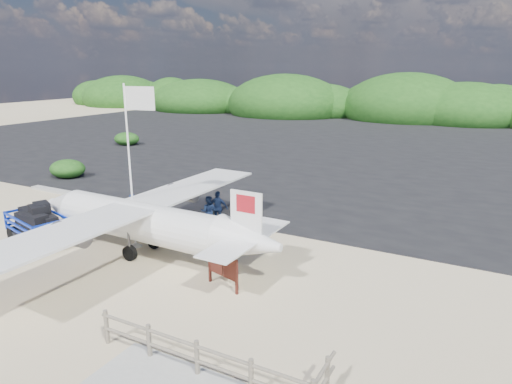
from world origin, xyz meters
TOP-DOWN VIEW (x-y plane):
  - ground at (0.00, 0.00)m, footprint 160.00×160.00m
  - asphalt_apron at (0.00, 30.00)m, footprint 90.00×50.00m
  - lagoon at (-9.00, 1.50)m, footprint 9.00×7.00m
  - vegetation_band at (0.00, 55.00)m, footprint 124.00×8.00m
  - fence at (6.00, -5.00)m, footprint 6.40×2.00m
  - baggage_cart at (-5.02, -1.09)m, footprint 3.52×2.54m
  - flagpole at (-1.22, 0.70)m, footprint 1.41×0.74m
  - signboard at (4.05, -0.73)m, footprint 1.52×0.55m
  - crew_a at (-2.89, 2.43)m, footprint 0.66×0.49m
  - crew_b at (0.12, 4.22)m, footprint 0.90×0.82m
  - crew_c at (0.37, 4.70)m, footprint 1.04×0.64m
  - aircraft_large at (10.13, 19.94)m, footprint 14.23×14.23m

SIDE VIEW (x-z plane):
  - ground at x=0.00m, z-range 0.00..0.00m
  - asphalt_apron at x=0.00m, z-range -0.02..0.02m
  - lagoon at x=-9.00m, z-range -0.20..0.20m
  - vegetation_band at x=0.00m, z-range -2.20..2.20m
  - fence at x=6.00m, z-range -0.55..0.55m
  - baggage_cart at x=-5.02m, z-range -0.79..0.79m
  - flagpole at x=-1.22m, z-range -3.37..3.37m
  - signboard at x=4.05m, z-range -0.63..0.63m
  - aircraft_large at x=10.13m, z-range -2.09..2.09m
  - crew_b at x=0.12m, z-range 0.00..1.51m
  - crew_c at x=0.37m, z-range 0.00..1.66m
  - crew_a at x=-2.89m, z-range 0.00..1.67m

